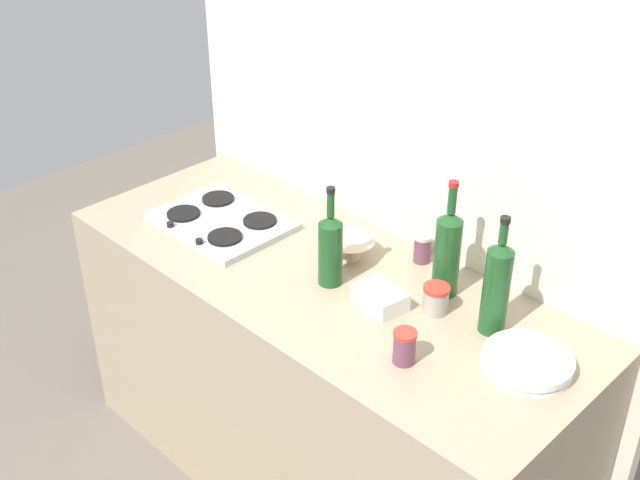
{
  "coord_description": "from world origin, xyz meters",
  "views": [
    {
      "loc": [
        1.48,
        -1.5,
        2.29
      ],
      "look_at": [
        0.0,
        0.0,
        1.02
      ],
      "focal_mm": 45.13,
      "sensor_mm": 36.0,
      "label": 1
    }
  ],
  "objects_px": {
    "wine_bottle_mid_right": "(330,248)",
    "condiment_jar_front": "(404,347)",
    "wine_bottle_leftmost": "(496,286)",
    "butter_dish": "(381,297)",
    "wine_bottle_mid_left": "(447,251)",
    "condiment_jar_spare": "(436,299)",
    "stovetop_hob": "(221,221)",
    "plate_stack": "(527,362)",
    "mixing_bowl": "(350,248)",
    "condiment_jar_rear": "(422,248)"
  },
  "relations": [
    {
      "from": "wine_bottle_mid_right",
      "to": "condiment_jar_front",
      "type": "relative_size",
      "value": 3.35
    },
    {
      "from": "wine_bottle_leftmost",
      "to": "butter_dish",
      "type": "relative_size",
      "value": 2.42
    },
    {
      "from": "wine_bottle_mid_left",
      "to": "condiment_jar_spare",
      "type": "xyz_separation_m",
      "value": [
        0.04,
        -0.1,
        -0.1
      ]
    },
    {
      "from": "stovetop_hob",
      "to": "plate_stack",
      "type": "bearing_deg",
      "value": 3.95
    },
    {
      "from": "wine_bottle_mid_left",
      "to": "butter_dish",
      "type": "bearing_deg",
      "value": -116.17
    },
    {
      "from": "butter_dish",
      "to": "condiment_jar_spare",
      "type": "xyz_separation_m",
      "value": [
        0.13,
        0.09,
        0.02
      ]
    },
    {
      "from": "condiment_jar_front",
      "to": "butter_dish",
      "type": "bearing_deg",
      "value": 144.6
    },
    {
      "from": "wine_bottle_leftmost",
      "to": "condiment_jar_front",
      "type": "relative_size",
      "value": 3.73
    },
    {
      "from": "wine_bottle_leftmost",
      "to": "wine_bottle_mid_left",
      "type": "bearing_deg",
      "value": 165.16
    },
    {
      "from": "wine_bottle_mid_left",
      "to": "stovetop_hob",
      "type": "bearing_deg",
      "value": -165.14
    },
    {
      "from": "stovetop_hob",
      "to": "butter_dish",
      "type": "relative_size",
      "value": 2.99
    },
    {
      "from": "wine_bottle_leftmost",
      "to": "condiment_jar_spare",
      "type": "height_order",
      "value": "wine_bottle_leftmost"
    },
    {
      "from": "mixing_bowl",
      "to": "butter_dish",
      "type": "distance_m",
      "value": 0.28
    },
    {
      "from": "wine_bottle_mid_left",
      "to": "wine_bottle_mid_right",
      "type": "relative_size",
      "value": 1.14
    },
    {
      "from": "mixing_bowl",
      "to": "wine_bottle_mid_right",
      "type": "bearing_deg",
      "value": -69.85
    },
    {
      "from": "wine_bottle_mid_left",
      "to": "condiment_jar_rear",
      "type": "xyz_separation_m",
      "value": [
        -0.16,
        0.09,
        -0.1
      ]
    },
    {
      "from": "condiment_jar_spare",
      "to": "wine_bottle_leftmost",
      "type": "bearing_deg",
      "value": 14.24
    },
    {
      "from": "stovetop_hob",
      "to": "butter_dish",
      "type": "distance_m",
      "value": 0.71
    },
    {
      "from": "condiment_jar_rear",
      "to": "condiment_jar_front",
      "type": "bearing_deg",
      "value": -56.85
    },
    {
      "from": "stovetop_hob",
      "to": "plate_stack",
      "type": "xyz_separation_m",
      "value": [
        1.17,
        0.08,
        0.01
      ]
    },
    {
      "from": "wine_bottle_mid_left",
      "to": "condiment_jar_spare",
      "type": "distance_m",
      "value": 0.15
    },
    {
      "from": "plate_stack",
      "to": "wine_bottle_mid_left",
      "type": "xyz_separation_m",
      "value": [
        -0.37,
        0.13,
        0.12
      ]
    },
    {
      "from": "stovetop_hob",
      "to": "wine_bottle_mid_left",
      "type": "bearing_deg",
      "value": 14.86
    },
    {
      "from": "condiment_jar_spare",
      "to": "stovetop_hob",
      "type": "bearing_deg",
      "value": -172.24
    },
    {
      "from": "stovetop_hob",
      "to": "wine_bottle_leftmost",
      "type": "relative_size",
      "value": 1.24
    },
    {
      "from": "plate_stack",
      "to": "butter_dish",
      "type": "height_order",
      "value": "butter_dish"
    },
    {
      "from": "stovetop_hob",
      "to": "wine_bottle_leftmost",
      "type": "distance_m",
      "value": 1.03
    },
    {
      "from": "wine_bottle_mid_left",
      "to": "condiment_jar_front",
      "type": "xyz_separation_m",
      "value": [
        0.12,
        -0.34,
        -0.1
      ]
    },
    {
      "from": "condiment_jar_spare",
      "to": "condiment_jar_front",
      "type": "bearing_deg",
      "value": -71.49
    },
    {
      "from": "plate_stack",
      "to": "wine_bottle_mid_right",
      "type": "relative_size",
      "value": 0.75
    },
    {
      "from": "condiment_jar_rear",
      "to": "mixing_bowl",
      "type": "bearing_deg",
      "value": -139.98
    },
    {
      "from": "wine_bottle_mid_left",
      "to": "mixing_bowl",
      "type": "bearing_deg",
      "value": -170.33
    },
    {
      "from": "mixing_bowl",
      "to": "condiment_jar_rear",
      "type": "xyz_separation_m",
      "value": [
        0.18,
        0.15,
        0.01
      ]
    },
    {
      "from": "butter_dish",
      "to": "condiment_jar_spare",
      "type": "bearing_deg",
      "value": 33.5
    },
    {
      "from": "condiment_jar_front",
      "to": "stovetop_hob",
      "type": "bearing_deg",
      "value": 172.24
    },
    {
      "from": "stovetop_hob",
      "to": "wine_bottle_mid_left",
      "type": "xyz_separation_m",
      "value": [
        0.8,
        0.21,
        0.13
      ]
    },
    {
      "from": "wine_bottle_mid_left",
      "to": "condiment_jar_rear",
      "type": "height_order",
      "value": "wine_bottle_mid_left"
    },
    {
      "from": "mixing_bowl",
      "to": "butter_dish",
      "type": "height_order",
      "value": "mixing_bowl"
    },
    {
      "from": "plate_stack",
      "to": "butter_dish",
      "type": "distance_m",
      "value": 0.47
    },
    {
      "from": "wine_bottle_leftmost",
      "to": "stovetop_hob",
      "type": "bearing_deg",
      "value": -171.15
    },
    {
      "from": "wine_bottle_leftmost",
      "to": "butter_dish",
      "type": "distance_m",
      "value": 0.35
    },
    {
      "from": "wine_bottle_mid_left",
      "to": "plate_stack",
      "type": "bearing_deg",
      "value": -19.38
    },
    {
      "from": "stovetop_hob",
      "to": "wine_bottle_mid_left",
      "type": "relative_size",
      "value": 1.21
    },
    {
      "from": "plate_stack",
      "to": "condiment_jar_spare",
      "type": "height_order",
      "value": "condiment_jar_spare"
    },
    {
      "from": "stovetop_hob",
      "to": "condiment_jar_spare",
      "type": "bearing_deg",
      "value": 7.76
    },
    {
      "from": "wine_bottle_mid_right",
      "to": "condiment_jar_spare",
      "type": "xyz_separation_m",
      "value": [
        0.32,
        0.11,
        -0.08
      ]
    },
    {
      "from": "plate_stack",
      "to": "condiment_jar_spare",
      "type": "relative_size",
      "value": 2.84
    },
    {
      "from": "butter_dish",
      "to": "plate_stack",
      "type": "bearing_deg",
      "value": 6.72
    },
    {
      "from": "plate_stack",
      "to": "wine_bottle_mid_right",
      "type": "bearing_deg",
      "value": -173.69
    },
    {
      "from": "wine_bottle_mid_right",
      "to": "mixing_bowl",
      "type": "relative_size",
      "value": 2.04
    }
  ]
}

